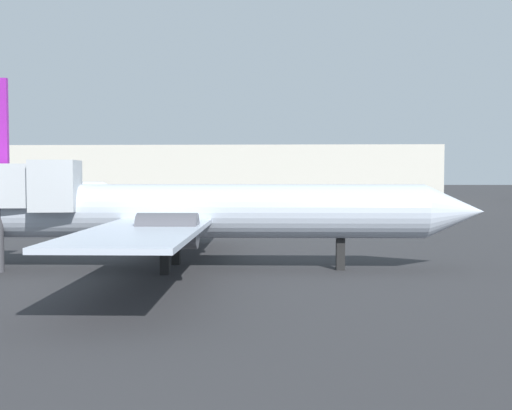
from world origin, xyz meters
name	(u,v)px	position (x,y,z in m)	size (l,w,h in m)	color
airplane_at_gate	(186,211)	(-2.52, 25.76, 3.29)	(32.57, 29.79, 10.77)	#B2BCCC
airplane_distant	(20,193)	(-32.17, 72.76, 2.89)	(27.96, 25.01, 8.42)	silver
terminal_building	(199,173)	(-14.96, 122.83, 5.48)	(96.43, 25.15, 10.96)	beige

